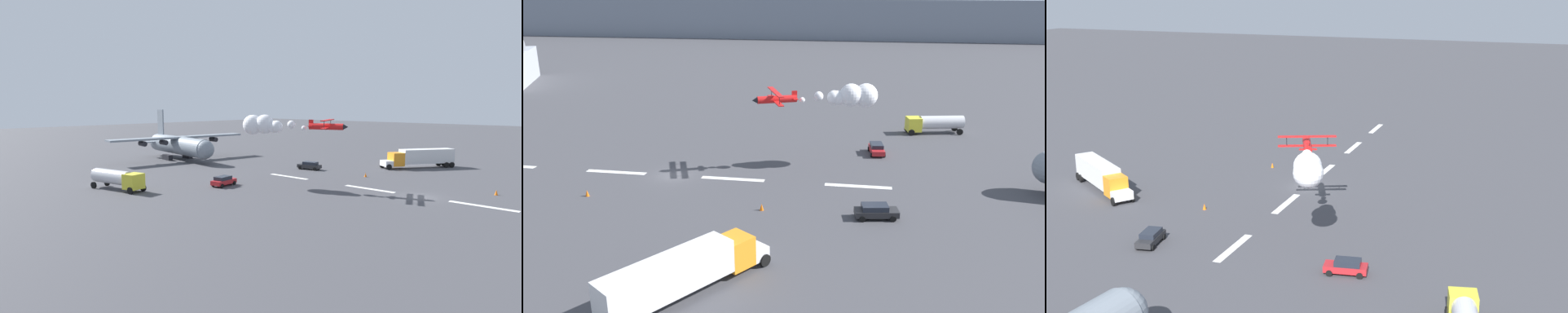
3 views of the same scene
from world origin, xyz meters
TOP-DOWN VIEW (x-y plane):
  - ground_plane at (0.00, 0.00)m, footprint 440.00×440.00m
  - runway_stripe_2 at (-7.75, 0.00)m, footprint 8.00×0.90m
  - runway_stripe_3 at (7.75, 0.00)m, footprint 8.00×0.90m
  - runway_stripe_4 at (23.24, 0.00)m, footprint 8.00×0.90m
  - mountain_ridge_distant at (0.00, 181.23)m, footprint 396.00×16.00m
  - stunt_biplane_red at (21.23, 7.85)m, footprint 15.69×8.97m
  - semi_truck_orange at (10.64, -25.77)m, footprint 10.76×13.90m
  - fuel_tanker_truck at (34.58, 25.94)m, footprint 9.49×4.52m
  - followme_car_yellow at (25.30, -8.90)m, footprint 4.71×2.63m
  - airport_staff_sedan at (25.43, 13.29)m, footprint 2.52×4.48m
  - traffic_cone_near at (-7.26, -8.15)m, footprint 0.44×0.44m
  - traffic_cone_far at (13.23, -8.80)m, footprint 0.44×0.44m

SIDE VIEW (x-z plane):
  - ground_plane at x=0.00m, z-range 0.00..0.00m
  - runway_stripe_2 at x=-7.75m, z-range 0.00..0.01m
  - runway_stripe_3 at x=7.75m, z-range 0.00..0.01m
  - runway_stripe_4 at x=23.24m, z-range 0.00..0.01m
  - traffic_cone_near at x=-7.26m, z-range 0.00..0.75m
  - traffic_cone_far at x=13.23m, z-range 0.00..0.75m
  - airport_staff_sedan at x=25.43m, z-range 0.05..1.57m
  - followme_car_yellow at x=25.30m, z-range 0.05..1.57m
  - fuel_tanker_truck at x=34.58m, z-range 0.29..3.19m
  - semi_truck_orange at x=10.64m, z-range 0.28..3.98m
  - mountain_ridge_distant at x=0.00m, z-range 0.00..17.05m
  - stunt_biplane_red at x=21.23m, z-range 7.79..10.94m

